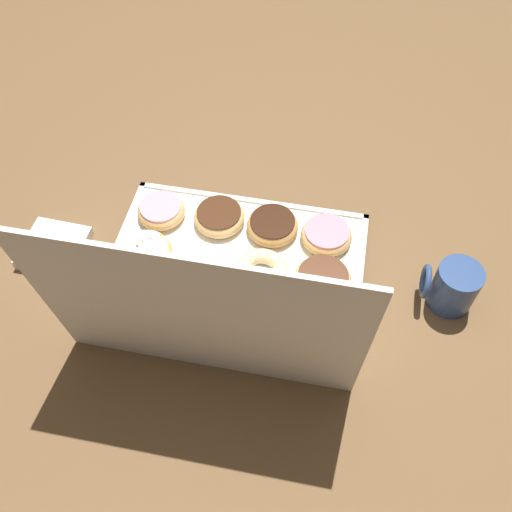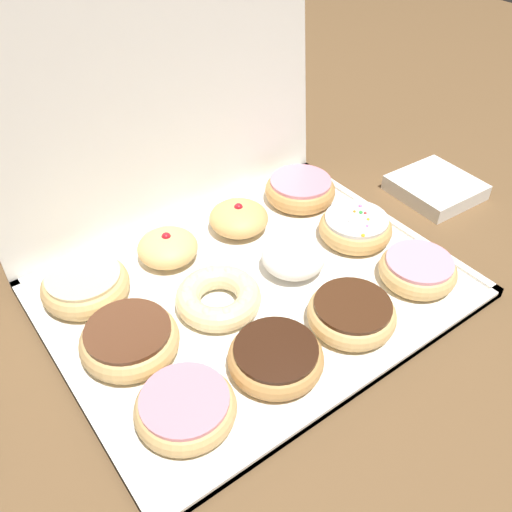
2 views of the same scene
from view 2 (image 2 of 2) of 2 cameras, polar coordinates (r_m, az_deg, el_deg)
ground_plane at (r=0.77m, az=-0.10°, el=-3.90°), size 3.00×3.00×0.00m
donut_box at (r=0.76m, az=-0.10°, el=-3.61°), size 0.54×0.42×0.01m
box_lid_open at (r=0.82m, az=-10.18°, el=15.88°), size 0.54×0.05×0.41m
pink_frosted_donut_0 at (r=0.62m, az=-7.34°, el=-15.33°), size 0.11×0.11×0.04m
chocolate_frosted_donut_1 at (r=0.65m, az=2.06°, el=-10.46°), size 0.11×0.11×0.04m
chocolate_frosted_donut_2 at (r=0.71m, az=9.90°, el=-5.88°), size 0.11×0.11×0.04m
pink_frosted_donut_3 at (r=0.79m, az=16.46°, el=-1.35°), size 0.11×0.11×0.04m
chocolate_frosted_donut_4 at (r=0.68m, az=-12.84°, el=-8.67°), size 0.12×0.12×0.04m
cruller_donut_5 at (r=0.72m, az=-3.96°, el=-4.26°), size 0.11×0.11×0.03m
powdered_filled_donut_6 at (r=0.77m, az=4.09°, el=-0.21°), size 0.09×0.09×0.05m
sprinkle_donut_7 at (r=0.85m, az=10.43°, el=2.84°), size 0.11×0.11×0.04m
glazed_ring_donut_8 at (r=0.77m, az=-17.31°, el=-2.86°), size 0.12×0.12×0.04m
jelly_filled_donut_9 at (r=0.80m, az=-9.16°, el=0.89°), size 0.09×0.09×0.05m
jelly_filled_donut_10 at (r=0.85m, az=-1.81°, el=3.96°), size 0.09×0.09×0.05m
pink_frosted_donut_11 at (r=0.92m, az=4.62°, el=6.91°), size 0.12×0.12×0.04m
napkin_stack at (r=1.00m, az=18.12°, el=6.77°), size 0.13×0.13×0.03m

